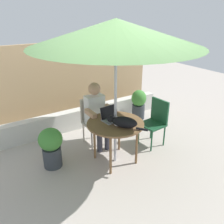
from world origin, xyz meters
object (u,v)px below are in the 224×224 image
chair_occupied (93,117)px  potted_plant_near_fence (139,104)px  chair_empty (156,119)px  potted_plant_by_chair (51,146)px  patio_table (115,126)px  patio_umbrella (116,33)px  person_seated (97,112)px  laptop (110,116)px  cat (123,122)px

chair_occupied → potted_plant_near_fence: 1.47m
chair_empty → potted_plant_by_chair: size_ratio=1.28×
patio_table → potted_plant_by_chair: size_ratio=1.34×
patio_umbrella → person_seated: bearing=90.0°
chair_occupied → person_seated: bearing=-90.0°
person_seated → potted_plant_by_chair: (-0.95, -0.18, -0.30)m
laptop → cat: laptop is taller
patio_umbrella → patio_table: bearing=0.0°
cat → potted_plant_by_chair: size_ratio=0.80×
patio_table → cat: bearing=-85.2°
patio_umbrella → chair_empty: bearing=4.5°
person_seated → patio_umbrella: bearing=-90.0°
patio_table → laptop: size_ratio=2.89×
patio_umbrella → chair_empty: 1.86m
potted_plant_near_fence → laptop: bearing=-145.0°
cat → potted_plant_near_fence: bearing=43.6°
chair_occupied → patio_umbrella: bearing=-90.0°
chair_occupied → person_seated: (0.00, -0.16, 0.17)m
laptop → potted_plant_near_fence: laptop is taller
patio_umbrella → laptop: patio_umbrella is taller
patio_table → cat: 0.24m
patio_table → person_seated: person_seated is taller
potted_plant_near_fence → potted_plant_by_chair: 2.47m
potted_plant_by_chair → patio_table: bearing=-24.8°
patio_table → chair_occupied: (0.00, 0.77, -0.14)m
patio_table → chair_occupied: chair_occupied is taller
person_seated → potted_plant_near_fence: (1.42, 0.53, -0.32)m
potted_plant_near_fence → cat: bearing=-136.4°
patio_umbrella → potted_plant_by_chair: 2.02m
laptop → potted_plant_by_chair: bearing=163.1°
chair_occupied → potted_plant_near_fence: chair_occupied is taller
chair_empty → person_seated: bearing=150.6°
chair_empty → person_seated: 1.11m
potted_plant_by_chair → laptop: bearing=-16.9°
person_seated → chair_empty: bearing=-29.4°
potted_plant_near_fence → potted_plant_by_chair: size_ratio=1.02×
patio_table → patio_umbrella: bearing=0.0°
patio_table → potted_plant_near_fence: (1.42, 1.14, -0.29)m
patio_umbrella → laptop: (-0.00, 0.15, -1.32)m
patio_table → potted_plant_by_chair: bearing=155.2°
laptop → chair_empty: bearing=-4.4°
chair_empty → cat: size_ratio=1.60×
chair_empty → potted_plant_by_chair: (-1.91, 0.36, -0.13)m
patio_umbrella → potted_plant_by_chair: (-0.95, 0.44, -1.73)m
chair_occupied → potted_plant_near_fence: size_ratio=1.26×
patio_umbrella → potted_plant_by_chair: patio_umbrella is taller
cat → potted_plant_by_chair: cat is taller
person_seated → laptop: 0.48m
patio_umbrella → potted_plant_near_fence: bearing=39.0°
patio_umbrella → potted_plant_near_fence: (1.42, 1.14, -1.74)m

